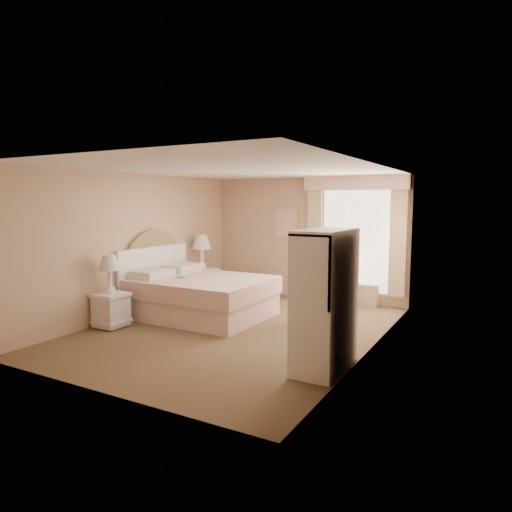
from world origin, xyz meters
The scene contains 9 objects.
room centered at (0.00, 0.00, 1.25)m, with size 4.21×5.51×2.51m.
window centered at (1.05, 2.65, 1.34)m, with size 2.05×0.22×2.51m.
framed_art centered at (-0.45, 2.71, 1.55)m, with size 0.52×0.04×0.62m.
bed centered at (-1.11, 0.40, 0.39)m, with size 2.32×1.83×1.62m.
nightstand_near centered at (-1.84, -0.87, 0.44)m, with size 0.48×0.48×1.16m.
nightstand_far centered at (-1.84, 1.61, 0.49)m, with size 0.54×0.54×1.31m.
round_table centered at (0.86, 2.40, 0.47)m, with size 0.67×0.67×0.71m.
cafe_chair centered at (0.71, 0.89, 0.52)m, with size 0.50×0.50×0.90m.
armoire centered at (1.81, -0.94, 0.70)m, with size 0.51×1.01×1.69m.
Camera 1 is at (3.68, -5.99, 2.01)m, focal length 32.00 mm.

